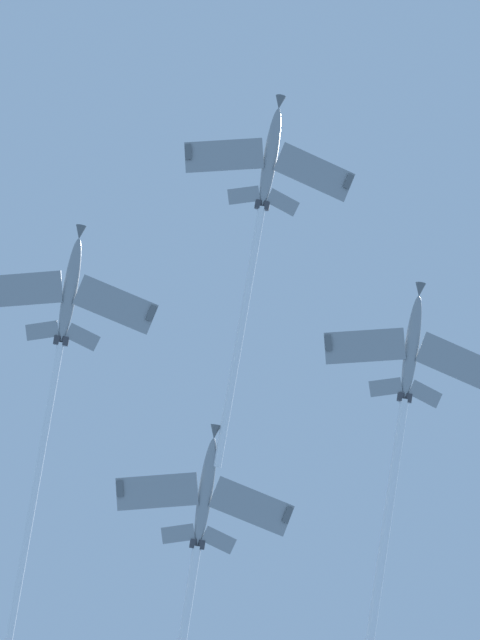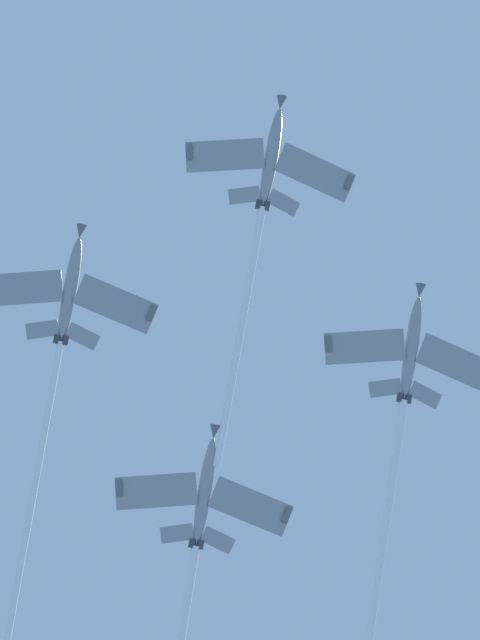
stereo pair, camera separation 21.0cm
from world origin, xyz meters
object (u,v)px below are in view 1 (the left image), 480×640
object	(u,v)px
jet_right_wing	(58,362)
jet_slot	(190,588)
jet_lead	(260,217)
jet_left_wing	(400,427)

from	to	relation	value
jet_right_wing	jet_slot	world-z (taller)	jet_right_wing
jet_lead	jet_right_wing	size ratio (longest dim) A/B	0.85
jet_lead	jet_right_wing	world-z (taller)	jet_lead
jet_left_wing	jet_slot	distance (m)	29.31
jet_slot	jet_lead	bearing A→B (deg)	-75.55
jet_right_wing	jet_slot	bearing A→B (deg)	60.63
jet_left_wing	jet_slot	bearing A→B (deg)	148.37
jet_slot	jet_left_wing	bearing A→B (deg)	-31.63
jet_left_wing	jet_right_wing	world-z (taller)	jet_right_wing
jet_left_wing	jet_right_wing	distance (m)	38.93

